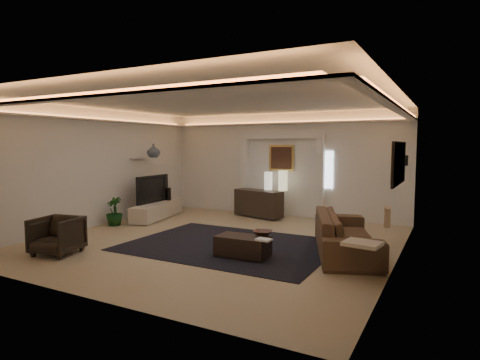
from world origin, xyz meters
The scene contains 33 objects.
floor centered at (0.00, 0.00, 0.00)m, with size 7.00×7.00×0.00m, color tan.
ceiling centered at (0.00, 0.00, 2.90)m, with size 7.00×7.00×0.00m, color white.
wall_back centered at (0.00, 3.50, 1.45)m, with size 7.00×7.00×0.00m, color white.
wall_front centered at (0.00, -3.50, 1.45)m, with size 7.00×7.00×0.00m, color white.
wall_left centered at (-3.50, 0.00, 1.45)m, with size 7.00×7.00×0.00m, color white.
wall_right centered at (3.50, 0.00, 1.45)m, with size 7.00×7.00×0.00m, color white.
cove_soffit centered at (0.00, 0.00, 2.62)m, with size 7.00×7.00×0.04m, color silver.
daylight_slit centered at (1.35, 3.48, 1.35)m, with size 0.25×0.03×1.00m, color white.
area_rug centered at (0.40, -0.20, 0.01)m, with size 4.00×3.00×0.01m, color black.
pilaster_left centered at (-1.15, 3.40, 1.10)m, with size 0.22×0.20×2.20m, color silver.
pilaster_right centered at (1.15, 3.40, 1.10)m, with size 0.22×0.20×2.20m, color silver.
alcove_header centered at (0.00, 3.40, 2.25)m, with size 2.52×0.20×0.12m, color silver.
painting_frame centered at (0.00, 3.47, 1.65)m, with size 0.74×0.04×0.74m, color tan.
painting_canvas centered at (0.00, 3.44, 1.65)m, with size 0.62×0.02×0.62m, color #4C2D1E.
art_panel_frame centered at (3.47, 0.30, 1.70)m, with size 0.04×1.64×0.74m, color black.
art_panel_gold centered at (3.44, 0.30, 1.70)m, with size 0.02×1.50×0.62m, color tan.
wall_sconce centered at (3.38, 2.20, 1.68)m, with size 0.12×0.12×0.22m, color black.
wall_niche centered at (-3.44, 1.40, 1.65)m, with size 0.10×0.55×0.04m, color silver.
console centered at (-0.45, 2.91, 0.40)m, with size 1.44×0.45×0.72m, color black.
lamp_left centered at (-0.25, 3.13, 1.09)m, with size 0.22×0.22×0.50m, color beige.
lamp_right centered at (0.19, 3.13, 1.09)m, with size 0.25×0.25×0.55m, color beige.
media_ledge centered at (-2.84, 1.45, 0.23)m, with size 0.54×2.15×0.40m, color beige.
tv centered at (-3.11, 1.43, 0.83)m, with size 0.17×1.31×0.75m, color black.
figurine centered at (-2.89, 2.03, 0.64)m, with size 0.13×0.13×0.36m, color black.
ginger_jar centered at (-2.96, 1.49, 1.86)m, with size 0.36×0.36×0.38m, color #434C56.
plant centered at (-3.15, 0.17, 0.36)m, with size 0.40×0.40×0.71m, color #113611.
sofa centered at (2.59, 0.30, 0.37)m, with size 1.00×2.56×0.75m, color #4A3821.
throw_blanket centered at (3.15, -1.06, 0.55)m, with size 0.52×0.43×0.06m, color silver.
throw_pillow centered at (3.15, 1.47, 0.55)m, with size 0.12×0.39×0.39m, color tan.
coffee_table centered at (1.02, -0.82, 0.20)m, with size 0.94×0.51×0.35m, color black.
bowl centered at (1.29, -0.56, 0.45)m, with size 0.34×0.34×0.08m, color #4C3228.
magazine centered at (1.49, -0.94, 0.42)m, with size 0.27×0.19×0.03m, color white.
armchair centered at (-2.09, -2.27, 0.35)m, with size 0.75×0.77×0.70m, color black.
Camera 1 is at (4.28, -7.04, 2.01)m, focal length 29.82 mm.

